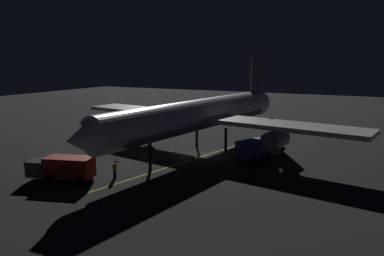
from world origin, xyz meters
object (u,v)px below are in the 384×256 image
ground_crew_worker (115,169)px  traffic_cone_near_left (251,176)px  airliner (202,116)px  traffic_cone_near_right (192,157)px  traffic_cone_under_wing (144,158)px  baggage_truck (63,168)px  traffic_cone_far (116,160)px  catering_truck (257,150)px

ground_crew_worker → traffic_cone_near_left: size_ratio=3.16×
airliner → traffic_cone_near_left: (-8.70, 7.27, -4.39)m
traffic_cone_near_right → traffic_cone_under_wing: bearing=29.6°
baggage_truck → ground_crew_worker: 4.77m
baggage_truck → traffic_cone_far: size_ratio=11.97×
traffic_cone_near_left → traffic_cone_far: size_ratio=1.00×
catering_truck → traffic_cone_near_left: bearing=102.3°
catering_truck → traffic_cone_near_left: size_ratio=10.86×
traffic_cone_under_wing → traffic_cone_near_right: bearing=-150.4°
catering_truck → traffic_cone_far: (13.84, 8.16, -0.97)m
ground_crew_worker → traffic_cone_under_wing: (1.24, -6.96, -0.64)m
traffic_cone_near_left → traffic_cone_under_wing: same height
catering_truck → traffic_cone_far: bearing=30.5°
traffic_cone_under_wing → baggage_truck: bearing=75.4°
traffic_cone_near_left → traffic_cone_far: 15.37m
traffic_cone_far → ground_crew_worker: bearing=126.7°
airliner → traffic_cone_under_wing: (4.42, 6.34, -4.39)m
baggage_truck → traffic_cone_near_left: 18.05m
baggage_truck → traffic_cone_far: baggage_truck is taller
ground_crew_worker → traffic_cone_far: (3.43, -4.60, -0.64)m
catering_truck → traffic_cone_under_wing: 13.05m
traffic_cone_near_left → traffic_cone_near_right: bearing=-24.0°
ground_crew_worker → traffic_cone_near_left: 13.34m
airliner → baggage_truck: (6.97, 16.17, -3.41)m
airliner → traffic_cone_near_left: bearing=140.1°
traffic_cone_near_right → traffic_cone_under_wing: (4.85, 2.75, 0.00)m
traffic_cone_near_left → traffic_cone_far: bearing=5.4°
ground_crew_worker → traffic_cone_far: 5.77m
baggage_truck → traffic_cone_near_right: baggage_truck is taller
ground_crew_worker → catering_truck: bearing=-129.2°
airliner → traffic_cone_far: size_ratio=71.53×
airliner → ground_crew_worker: 14.19m
baggage_truck → traffic_cone_under_wing: baggage_truck is taller
catering_truck → traffic_cone_near_right: size_ratio=10.86×
catering_truck → traffic_cone_near_right: catering_truck is taller
catering_truck → airliner: bearing=-4.3°
baggage_truck → catering_truck: bearing=-132.3°
traffic_cone_near_right → traffic_cone_under_wing: size_ratio=1.00×
traffic_cone_far → baggage_truck: bearing=87.2°
baggage_truck → traffic_cone_near_left: bearing=-150.4°
traffic_cone_far → traffic_cone_under_wing: bearing=-132.8°
traffic_cone_near_left → catering_truck: bearing=-77.7°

